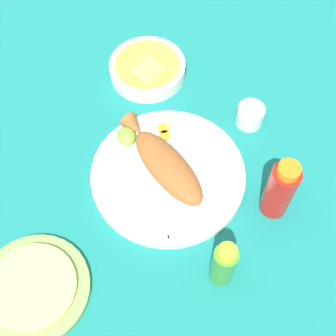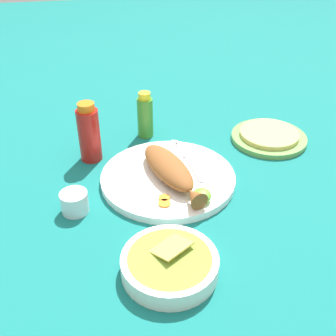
{
  "view_description": "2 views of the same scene",
  "coord_description": "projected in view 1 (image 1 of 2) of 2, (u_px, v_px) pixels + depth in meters",
  "views": [
    {
      "loc": [
        0.45,
        -0.16,
        0.87
      ],
      "look_at": [
        0.0,
        0.0,
        0.04
      ],
      "focal_mm": 50.0,
      "sensor_mm": 36.0,
      "label": 1
    },
    {
      "loc": [
        -0.82,
        0.14,
        0.6
      ],
      "look_at": [
        0.0,
        0.0,
        0.04
      ],
      "focal_mm": 45.0,
      "sensor_mm": 36.0,
      "label": 2
    }
  ],
  "objects": [
    {
      "name": "hot_sauce_bottle_green",
      "position": [
        224.0,
        264.0,
        0.83
      ],
      "size": [
        0.04,
        0.04,
        0.13
      ],
      "color": "#3D8428",
      "rests_on": "ground_plane"
    },
    {
      "name": "fork_near",
      "position": [
        173.0,
        208.0,
        0.93
      ],
      "size": [
        0.18,
        0.08,
        0.0
      ],
      "rotation": [
        0.0,
        0.0,
        5.92
      ],
      "color": "silver",
      "rests_on": "main_plate"
    },
    {
      "name": "tortilla_plate",
      "position": [
        34.0,
        289.0,
        0.86
      ],
      "size": [
        0.21,
        0.21,
        0.01
      ],
      "primitive_type": "cylinder",
      "color": "#6B9E4C",
      "rests_on": "ground_plane"
    },
    {
      "name": "lime_wedge_main",
      "position": [
        126.0,
        136.0,
        1.0
      ],
      "size": [
        0.05,
        0.04,
        0.03
      ],
      "primitive_type": "ellipsoid",
      "color": "#6BB233",
      "rests_on": "main_plate"
    },
    {
      "name": "ground_plane",
      "position": [
        168.0,
        177.0,
        0.99
      ],
      "size": [
        4.0,
        4.0,
        0.0
      ],
      "primitive_type": "plane",
      "color": "#146B66"
    },
    {
      "name": "tortilla_stack",
      "position": [
        32.0,
        287.0,
        0.85
      ],
      "size": [
        0.16,
        0.16,
        0.01
      ],
      "primitive_type": "cylinder",
      "color": "#E0C666",
      "rests_on": "tortilla_plate"
    },
    {
      "name": "salt_cup",
      "position": [
        250.0,
        116.0,
        1.04
      ],
      "size": [
        0.06,
        0.06,
        0.05
      ],
      "color": "silver",
      "rests_on": "ground_plane"
    },
    {
      "name": "fried_fish",
      "position": [
        164.0,
        163.0,
        0.96
      ],
      "size": [
        0.26,
        0.13,
        0.05
      ],
      "rotation": [
        0.0,
        0.0,
        0.3
      ],
      "color": "brown",
      "rests_on": "main_plate"
    },
    {
      "name": "fork_far",
      "position": [
        149.0,
        206.0,
        0.93
      ],
      "size": [
        0.19,
        0.03,
        0.0
      ],
      "rotation": [
        0.0,
        0.0,
        6.39
      ],
      "color": "silver",
      "rests_on": "main_plate"
    },
    {
      "name": "carrot_slice_near",
      "position": [
        165.0,
        136.0,
        1.02
      ],
      "size": [
        0.03,
        0.03,
        0.0
      ],
      "primitive_type": "cylinder",
      "color": "orange",
      "rests_on": "main_plate"
    },
    {
      "name": "carrot_slice_mid",
      "position": [
        163.0,
        128.0,
        1.03
      ],
      "size": [
        0.03,
        0.03,
        0.0
      ],
      "primitive_type": "cylinder",
      "color": "orange",
      "rests_on": "main_plate"
    },
    {
      "name": "hot_sauce_bottle_red",
      "position": [
        280.0,
        190.0,
        0.89
      ],
      "size": [
        0.06,
        0.06,
        0.16
      ],
      "color": "#B21914",
      "rests_on": "ground_plane"
    },
    {
      "name": "main_plate",
      "position": [
        168.0,
        175.0,
        0.98
      ],
      "size": [
        0.32,
        0.32,
        0.02
      ],
      "primitive_type": "cylinder",
      "color": "white",
      "rests_on": "ground_plane"
    },
    {
      "name": "guacamole_bowl",
      "position": [
        147.0,
        68.0,
        1.11
      ],
      "size": [
        0.18,
        0.18,
        0.05
      ],
      "color": "white",
      "rests_on": "ground_plane"
    }
  ]
}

